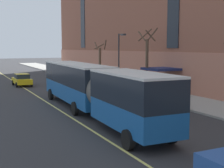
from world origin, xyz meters
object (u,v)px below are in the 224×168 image
object	(u,v)px
taxi_cab	(22,80)
street_lamp	(120,55)
fire_hydrant	(168,98)
parked_car_red_3	(108,85)
street_tree_far_uptown	(147,59)
street_tree_far_downtown	(100,61)
city_bus	(92,87)
parked_car_black_4	(159,98)
parked_car_champagne_0	(85,79)

from	to	relation	value
taxi_cab	street_lamp	distance (m)	13.51
fire_hydrant	parked_car_red_3	bearing A→B (deg)	100.51
street_tree_far_uptown	street_tree_far_downtown	size ratio (longest dim) A/B	1.17
parked_car_red_3	street_lamp	size ratio (longest dim) A/B	0.71
city_bus	street_tree_far_uptown	distance (m)	12.53
street_tree_far_uptown	fire_hydrant	distance (m)	7.49
parked_car_black_4	taxi_cab	bearing A→B (deg)	111.01
parked_car_black_4	street_tree_far_downtown	bearing A→B (deg)	79.79
taxi_cab	fire_hydrant	world-z (taller)	taxi_cab
city_bus	parked_car_champagne_0	world-z (taller)	city_bus
city_bus	taxi_cab	world-z (taller)	city_bus
parked_car_champagne_0	street_tree_far_downtown	size ratio (longest dim) A/B	0.77
parked_car_champagne_0	parked_car_black_4	size ratio (longest dim) A/B	1.01
taxi_cab	street_lamp	world-z (taller)	street_lamp
city_bus	street_lamp	size ratio (longest dim) A/B	3.07
taxi_cab	street_tree_far_downtown	bearing A→B (deg)	2.69
street_lamp	fire_hydrant	world-z (taller)	street_lamp
street_tree_far_downtown	fire_hydrant	xyz separation A→B (m)	(-1.93, -19.12, -2.48)
street_tree_far_uptown	taxi_cab	bearing A→B (deg)	132.82
parked_car_champagne_0	fire_hydrant	distance (m)	15.89
street_lamp	taxi_cab	bearing A→B (deg)	135.61
parked_car_red_3	taxi_cab	bearing A→B (deg)	128.01
parked_car_champagne_0	taxi_cab	xyz separation A→B (m)	(-7.62, 2.78, -0.00)
street_tree_far_uptown	parked_car_champagne_0	bearing A→B (deg)	110.99
city_bus	street_lamp	xyz separation A→B (m)	(7.84, 10.73, 1.99)
taxi_cab	parked_car_red_3	bearing A→B (deg)	-51.99
city_bus	street_tree_far_uptown	world-z (taller)	street_tree_far_uptown
parked_car_black_4	taxi_cab	distance (m)	21.08
parked_car_champagne_0	street_lamp	size ratio (longest dim) A/B	0.71
parked_car_red_3	street_lamp	bearing A→B (deg)	18.82
taxi_cab	fire_hydrant	distance (m)	20.77
parked_car_red_3	street_tree_far_uptown	bearing A→B (deg)	-32.97
parked_car_red_3	street_tree_far_downtown	bearing A→B (deg)	70.90
parked_car_red_3	parked_car_black_4	size ratio (longest dim) A/B	1.00
parked_car_champagne_0	street_lamp	bearing A→B (deg)	-74.71
street_lamp	parked_car_red_3	bearing A→B (deg)	-161.18
city_bus	parked_car_black_4	bearing A→B (deg)	2.10
city_bus	fire_hydrant	size ratio (longest dim) A/B	26.85
parked_car_champagne_0	taxi_cab	size ratio (longest dim) A/B	1.03
parked_car_red_3	street_tree_far_downtown	distance (m)	11.11
taxi_cab	street_lamp	size ratio (longest dim) A/B	0.69
parked_car_black_4	street_tree_far_downtown	xyz separation A→B (m)	(3.64, 20.20, 2.20)
city_bus	street_tree_far_downtown	distance (m)	22.61
parked_car_red_3	street_lamp	distance (m)	3.75
street_tree_far_uptown	parked_car_black_4	bearing A→B (deg)	-115.50
city_bus	taxi_cab	distance (m)	20.00
street_lamp	fire_hydrant	distance (m)	10.07
parked_car_champagne_0	parked_car_black_4	world-z (taller)	same
street_lamp	city_bus	bearing A→B (deg)	-126.15
parked_car_champagne_0	taxi_cab	world-z (taller)	same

